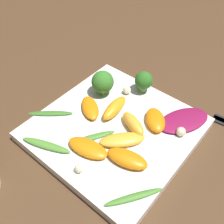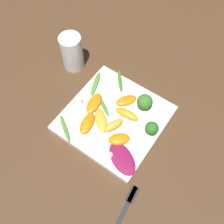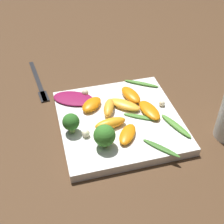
% 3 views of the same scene
% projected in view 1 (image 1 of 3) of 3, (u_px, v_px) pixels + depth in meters
% --- Properties ---
extents(ground_plane, '(2.40, 2.40, 0.00)m').
position_uv_depth(ground_plane, '(115.00, 133.00, 0.48)').
color(ground_plane, '#4C331E').
extents(plate, '(0.26, 0.26, 0.02)m').
position_uv_depth(plate, '(115.00, 129.00, 0.47)').
color(plate, white).
rests_on(plate, ground_plane).
extents(radicchio_leaf_0, '(0.11, 0.09, 0.01)m').
position_uv_depth(radicchio_leaf_0, '(184.00, 120.00, 0.47)').
color(radicchio_leaf_0, maroon).
rests_on(radicchio_leaf_0, plate).
extents(orange_segment_0, '(0.04, 0.06, 0.02)m').
position_uv_depth(orange_segment_0, '(133.00, 124.00, 0.45)').
color(orange_segment_0, '#FCAD33').
rests_on(orange_segment_0, plate).
extents(orange_segment_1, '(0.06, 0.06, 0.02)m').
position_uv_depth(orange_segment_1, '(155.00, 120.00, 0.46)').
color(orange_segment_1, orange).
rests_on(orange_segment_1, plate).
extents(orange_segment_2, '(0.08, 0.07, 0.01)m').
position_uv_depth(orange_segment_2, '(122.00, 140.00, 0.43)').
color(orange_segment_2, '#FCAD33').
rests_on(orange_segment_2, plate).
extents(orange_segment_3, '(0.06, 0.07, 0.01)m').
position_uv_depth(orange_segment_3, '(89.00, 109.00, 0.48)').
color(orange_segment_3, orange).
rests_on(orange_segment_3, plate).
extents(orange_segment_4, '(0.07, 0.03, 0.02)m').
position_uv_depth(orange_segment_4, '(115.00, 108.00, 0.48)').
color(orange_segment_4, orange).
rests_on(orange_segment_4, plate).
extents(orange_segment_5, '(0.05, 0.07, 0.02)m').
position_uv_depth(orange_segment_5, '(127.00, 159.00, 0.41)').
color(orange_segment_5, orange).
rests_on(orange_segment_5, plate).
extents(orange_segment_6, '(0.05, 0.08, 0.01)m').
position_uv_depth(orange_segment_6, '(85.00, 146.00, 0.42)').
color(orange_segment_6, orange).
rests_on(orange_segment_6, plate).
extents(broccoli_floret_0, '(0.04, 0.04, 0.05)m').
position_uv_depth(broccoli_floret_0, '(144.00, 81.00, 0.51)').
color(broccoli_floret_0, '#7A9E51').
rests_on(broccoli_floret_0, plate).
extents(broccoli_floret_1, '(0.04, 0.04, 0.05)m').
position_uv_depth(broccoli_floret_1, '(103.00, 82.00, 0.50)').
color(broccoli_floret_1, '#84AD5B').
rests_on(broccoli_floret_1, plate).
extents(arugula_sprig_0, '(0.04, 0.09, 0.01)m').
position_uv_depth(arugula_sprig_0, '(46.00, 145.00, 0.43)').
color(arugula_sprig_0, '#518E33').
rests_on(arugula_sprig_0, plate).
extents(arugula_sprig_1, '(0.08, 0.06, 0.01)m').
position_uv_depth(arugula_sprig_1, '(134.00, 197.00, 0.37)').
color(arugula_sprig_1, '#47842D').
rests_on(arugula_sprig_1, plate).
extents(arugula_sprig_2, '(0.06, 0.07, 0.01)m').
position_uv_depth(arugula_sprig_2, '(50.00, 113.00, 0.48)').
color(arugula_sprig_2, '#3D7528').
rests_on(arugula_sprig_2, plate).
extents(arugula_sprig_3, '(0.07, 0.05, 0.00)m').
position_uv_depth(arugula_sprig_3, '(94.00, 137.00, 0.44)').
color(arugula_sprig_3, '#47842D').
rests_on(arugula_sprig_3, plate).
extents(macadamia_nut_0, '(0.01, 0.01, 0.01)m').
position_uv_depth(macadamia_nut_0, '(79.00, 168.00, 0.40)').
color(macadamia_nut_0, beige).
rests_on(macadamia_nut_0, plate).
extents(macadamia_nut_1, '(0.02, 0.02, 0.02)m').
position_uv_depth(macadamia_nut_1, '(181.00, 132.00, 0.44)').
color(macadamia_nut_1, beige).
rests_on(macadamia_nut_1, plate).
extents(macadamia_nut_2, '(0.02, 0.02, 0.02)m').
position_uv_depth(macadamia_nut_2, '(127.00, 90.00, 0.52)').
color(macadamia_nut_2, beige).
rests_on(macadamia_nut_2, plate).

